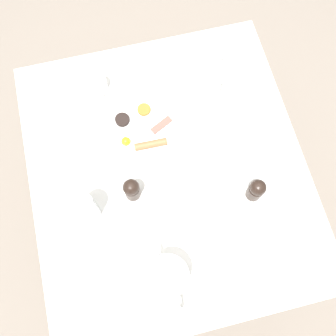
% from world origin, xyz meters
% --- Properties ---
extents(ground_plane, '(8.00, 8.00, 0.00)m').
position_xyz_m(ground_plane, '(0.00, 0.00, 0.00)').
color(ground_plane, '#70665B').
extents(table, '(1.03, 0.92, 0.73)m').
position_xyz_m(table, '(0.00, 0.00, 0.66)').
color(table, white).
rests_on(table, ground_plane).
extents(breakfast_plate, '(0.28, 0.28, 0.04)m').
position_xyz_m(breakfast_plate, '(-0.16, -0.06, 0.74)').
color(breakfast_plate, white).
rests_on(breakfast_plate, table).
extents(teapot_near, '(0.22, 0.12, 0.13)m').
position_xyz_m(teapot_near, '(0.34, -0.08, 0.79)').
color(teapot_near, white).
rests_on(teapot_near, table).
extents(teacup_with_saucer_left, '(0.15, 0.15, 0.06)m').
position_xyz_m(teacup_with_saucer_left, '(-0.32, 0.33, 0.76)').
color(teacup_with_saucer_left, white).
rests_on(teacup_with_saucer_left, table).
extents(water_glass_tall, '(0.07, 0.07, 0.15)m').
position_xyz_m(water_glass_tall, '(-0.23, 0.20, 0.81)').
color(water_glass_tall, white).
rests_on(water_glass_tall, table).
extents(water_glass_short, '(0.07, 0.07, 0.15)m').
position_xyz_m(water_glass_short, '(0.09, -0.28, 0.81)').
color(water_glass_short, white).
rests_on(water_glass_short, table).
extents(creamer_jug, '(0.08, 0.06, 0.06)m').
position_xyz_m(creamer_jug, '(-0.36, -0.16, 0.76)').
color(creamer_jug, white).
rests_on(creamer_jug, table).
extents(pepper_grinder, '(0.05, 0.05, 0.11)m').
position_xyz_m(pepper_grinder, '(0.15, 0.25, 0.79)').
color(pepper_grinder, black).
rests_on(pepper_grinder, table).
extents(salt_grinder, '(0.05, 0.05, 0.11)m').
position_xyz_m(salt_grinder, '(0.05, -0.13, 0.79)').
color(salt_grinder, black).
rests_on(salt_grinder, table).
extents(napkin_folded, '(0.17, 0.16, 0.01)m').
position_xyz_m(napkin_folded, '(0.30, 0.28, 0.74)').
color(napkin_folded, white).
rests_on(napkin_folded, table).
extents(fork_by_plate, '(0.06, 0.18, 0.00)m').
position_xyz_m(fork_by_plate, '(-0.40, 0.04, 0.73)').
color(fork_by_plate, silver).
rests_on(fork_by_plate, table).
extents(knife_by_plate, '(0.06, 0.19, 0.00)m').
position_xyz_m(knife_by_plate, '(0.04, 0.12, 0.73)').
color(knife_by_plate, silver).
rests_on(knife_by_plate, table).
extents(spoon_for_tea, '(0.01, 0.14, 0.00)m').
position_xyz_m(spoon_for_tea, '(0.29, -0.30, 0.73)').
color(spoon_for_tea, silver).
rests_on(spoon_for_tea, table).
extents(fork_spare, '(0.13, 0.11, 0.00)m').
position_xyz_m(fork_spare, '(-0.13, -0.30, 0.73)').
color(fork_spare, silver).
rests_on(fork_spare, table).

